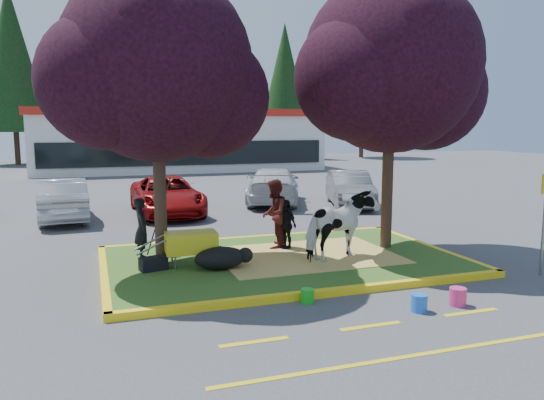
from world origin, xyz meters
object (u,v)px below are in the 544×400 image
object	(u,v)px
handler	(142,229)
bucket_green	(307,296)
bucket_pink	(458,297)
bucket_blue	(419,303)
calf	(220,258)
wheelbarrow	(192,243)
cow	(341,226)
car_silver	(62,199)

from	to	relation	value
handler	bucket_green	world-z (taller)	handler
bucket_pink	bucket_blue	xyz separation A→B (m)	(-0.86, -0.04, -0.01)
handler	bucket_pink	bearing A→B (deg)	-133.81
calf	bucket_blue	size ratio (longest dim) A/B	3.66
wheelbarrow	handler	bearing A→B (deg)	137.84
wheelbarrow	bucket_blue	size ratio (longest dim) A/B	6.55
bucket_green	wheelbarrow	bearing A→B (deg)	120.93
handler	bucket_pink	distance (m)	7.07
bucket_pink	bucket_green	bearing A→B (deg)	158.29
handler	bucket_blue	bearing A→B (deg)	-139.22
handler	bucket_blue	xyz separation A→B (m)	(4.33, -4.78, -0.72)
calf	wheelbarrow	world-z (taller)	wheelbarrow
bucket_pink	wheelbarrow	bearing A→B (deg)	138.13
handler	bucket_green	distance (m)	4.62
calf	cow	bearing A→B (deg)	8.03
handler	bucket_blue	size ratio (longest dim) A/B	4.65
wheelbarrow	bucket_pink	size ratio (longest dim) A/B	6.17
wheelbarrow	car_silver	xyz separation A→B (m)	(-3.05, 8.00, 0.05)
bucket_green	car_silver	distance (m)	11.74
calf	wheelbarrow	distance (m)	0.77
handler	car_silver	xyz separation A→B (m)	(-2.06, 7.02, -0.14)
car_silver	wheelbarrow	bearing A→B (deg)	106.97
bucket_blue	handler	bearing A→B (deg)	132.17
cow	calf	distance (m)	2.93
handler	bucket_blue	distance (m)	6.50
wheelbarrow	car_silver	distance (m)	8.56
handler	bucket_green	xyz separation A→B (m)	(2.64, -3.73, -0.74)
bucket_green	calf	bearing A→B (deg)	115.95
calf	bucket_green	xyz separation A→B (m)	(1.11, -2.28, -0.26)
calf	wheelbarrow	bearing A→B (deg)	148.02
bucket_green	bucket_blue	distance (m)	2.00
wheelbarrow	car_silver	world-z (taller)	car_silver
wheelbarrow	bucket_pink	bearing A→B (deg)	-39.39
handler	wheelbarrow	distance (m)	1.41
cow	bucket_pink	xyz separation A→B (m)	(0.79, -3.24, -0.79)
handler	car_silver	world-z (taller)	handler
bucket_green	bucket_pink	distance (m)	2.75
handler	bucket_pink	xyz separation A→B (m)	(5.19, -4.74, -0.71)
bucket_pink	bucket_blue	world-z (taller)	bucket_pink
bucket_green	cow	bearing A→B (deg)	51.53
calf	bucket_green	distance (m)	2.55
calf	wheelbarrow	size ratio (longest dim) A/B	0.56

